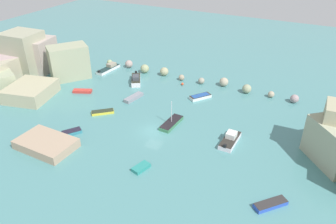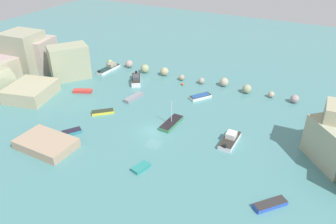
{
  "view_description": "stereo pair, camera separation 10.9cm",
  "coord_description": "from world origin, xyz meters",
  "px_view_note": "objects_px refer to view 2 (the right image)",
  "views": [
    {
      "loc": [
        22.46,
        -38.63,
        29.21
      ],
      "look_at": [
        0.0,
        5.11,
        1.0
      ],
      "focal_mm": 35.42,
      "sensor_mm": 36.0,
      "label": 1
    },
    {
      "loc": [
        22.55,
        -38.58,
        29.21
      ],
      "look_at": [
        0.0,
        5.11,
        1.0
      ],
      "focal_mm": 35.42,
      "sensor_mm": 36.0,
      "label": 2
    }
  ],
  "objects_px": {
    "stone_dock": "(46,144)",
    "moored_boat_5": "(141,167)",
    "moored_boat_1": "(230,139)",
    "moored_boat_3": "(83,91)",
    "moored_boat_7": "(103,112)",
    "moored_boat_2": "(72,132)",
    "moored_boat_4": "(270,204)",
    "moored_boat_0": "(171,123)",
    "channel_buoy": "(183,84)",
    "moored_boat_8": "(109,68)",
    "moored_boat_9": "(136,79)",
    "moored_boat_10": "(200,97)",
    "moored_boat_6": "(134,97)"
  },
  "relations": [
    {
      "from": "moored_boat_7",
      "to": "stone_dock",
      "type": "bearing_deg",
      "value": -137.67
    },
    {
      "from": "channel_buoy",
      "to": "moored_boat_1",
      "type": "xyz_separation_m",
      "value": [
        15.14,
        -15.28,
        0.27
      ]
    },
    {
      "from": "channel_buoy",
      "to": "moored_boat_4",
      "type": "relative_size",
      "value": 0.14
    },
    {
      "from": "moored_boat_0",
      "to": "moored_boat_8",
      "type": "distance_m",
      "value": 27.25
    },
    {
      "from": "channel_buoy",
      "to": "moored_boat_8",
      "type": "relative_size",
      "value": 0.08
    },
    {
      "from": "channel_buoy",
      "to": "moored_boat_2",
      "type": "bearing_deg",
      "value": -108.09
    },
    {
      "from": "moored_boat_4",
      "to": "moored_boat_10",
      "type": "bearing_deg",
      "value": 81.0
    },
    {
      "from": "moored_boat_2",
      "to": "moored_boat_9",
      "type": "height_order",
      "value": "moored_boat_9"
    },
    {
      "from": "moored_boat_3",
      "to": "moored_boat_8",
      "type": "distance_m",
      "value": 11.82
    },
    {
      "from": "moored_boat_1",
      "to": "moored_boat_4",
      "type": "distance_m",
      "value": 13.38
    },
    {
      "from": "moored_boat_2",
      "to": "moored_boat_9",
      "type": "relative_size",
      "value": 0.59
    },
    {
      "from": "moored_boat_9",
      "to": "moored_boat_10",
      "type": "height_order",
      "value": "moored_boat_9"
    },
    {
      "from": "moored_boat_3",
      "to": "stone_dock",
      "type": "bearing_deg",
      "value": 89.65
    },
    {
      "from": "moored_boat_7",
      "to": "moored_boat_4",
      "type": "bearing_deg",
      "value": -57.64
    },
    {
      "from": "channel_buoy",
      "to": "moored_boat_6",
      "type": "bearing_deg",
      "value": -119.77
    },
    {
      "from": "moored_boat_6",
      "to": "moored_boat_4",
      "type": "bearing_deg",
      "value": 70.3
    },
    {
      "from": "moored_boat_3",
      "to": "moored_boat_4",
      "type": "xyz_separation_m",
      "value": [
        39.68,
        -13.67,
        0.03
      ]
    },
    {
      "from": "channel_buoy",
      "to": "moored_boat_2",
      "type": "relative_size",
      "value": 0.17
    },
    {
      "from": "stone_dock",
      "to": "moored_boat_2",
      "type": "bearing_deg",
      "value": 80.4
    },
    {
      "from": "moored_boat_2",
      "to": "moored_boat_4",
      "type": "relative_size",
      "value": 0.81
    },
    {
      "from": "channel_buoy",
      "to": "moored_boat_0",
      "type": "height_order",
      "value": "moored_boat_0"
    },
    {
      "from": "moored_boat_1",
      "to": "moored_boat_7",
      "type": "bearing_deg",
      "value": 95.12
    },
    {
      "from": "channel_buoy",
      "to": "moored_boat_3",
      "type": "height_order",
      "value": "same"
    },
    {
      "from": "moored_boat_0",
      "to": "moored_boat_8",
      "type": "bearing_deg",
      "value": 60.75
    },
    {
      "from": "stone_dock",
      "to": "moored_boat_9",
      "type": "relative_size",
      "value": 1.55
    },
    {
      "from": "moored_boat_9",
      "to": "moored_boat_8",
      "type": "bearing_deg",
      "value": -139.07
    },
    {
      "from": "moored_boat_1",
      "to": "moored_boat_3",
      "type": "height_order",
      "value": "moored_boat_1"
    },
    {
      "from": "moored_boat_4",
      "to": "moored_boat_0",
      "type": "bearing_deg",
      "value": 101.31
    },
    {
      "from": "moored_boat_1",
      "to": "moored_boat_3",
      "type": "xyz_separation_m",
      "value": [
        -31.33,
        3.22,
        -0.27
      ]
    },
    {
      "from": "channel_buoy",
      "to": "moored_boat_8",
      "type": "bearing_deg",
      "value": -178.7
    },
    {
      "from": "stone_dock",
      "to": "moored_boat_1",
      "type": "xyz_separation_m",
      "value": [
        23.91,
        13.79,
        -0.15
      ]
    },
    {
      "from": "moored_boat_5",
      "to": "moored_boat_9",
      "type": "height_order",
      "value": "moored_boat_9"
    },
    {
      "from": "moored_boat_1",
      "to": "moored_boat_5",
      "type": "relative_size",
      "value": 1.89
    },
    {
      "from": "moored_boat_0",
      "to": "moored_boat_9",
      "type": "height_order",
      "value": "moored_boat_0"
    },
    {
      "from": "channel_buoy",
      "to": "moored_boat_3",
      "type": "relative_size",
      "value": 0.14
    },
    {
      "from": "moored_boat_7",
      "to": "moored_boat_10",
      "type": "xyz_separation_m",
      "value": [
        13.06,
        13.21,
        0.07
      ]
    },
    {
      "from": "moored_boat_2",
      "to": "moored_boat_4",
      "type": "xyz_separation_m",
      "value": [
        31.48,
        -1.26,
        -0.0
      ]
    },
    {
      "from": "stone_dock",
      "to": "moored_boat_5",
      "type": "bearing_deg",
      "value": 8.14
    },
    {
      "from": "channel_buoy",
      "to": "moored_boat_6",
      "type": "xyz_separation_m",
      "value": [
        -5.64,
        -9.85,
        0.05
      ]
    },
    {
      "from": "moored_boat_0",
      "to": "moored_boat_5",
      "type": "bearing_deg",
      "value": -170.55
    },
    {
      "from": "moored_boat_1",
      "to": "moored_boat_8",
      "type": "distance_m",
      "value": 36.53
    },
    {
      "from": "moored_boat_3",
      "to": "moored_boat_4",
      "type": "height_order",
      "value": "moored_boat_4"
    },
    {
      "from": "moored_boat_7",
      "to": "moored_boat_10",
      "type": "bearing_deg",
      "value": 3.43
    },
    {
      "from": "moored_boat_0",
      "to": "moored_boat_7",
      "type": "bearing_deg",
      "value": 102.47
    },
    {
      "from": "moored_boat_5",
      "to": "moored_boat_10",
      "type": "distance_m",
      "value": 23.16
    },
    {
      "from": "moored_boat_1",
      "to": "moored_boat_10",
      "type": "distance_m",
      "value": 15.01
    },
    {
      "from": "stone_dock",
      "to": "moored_boat_4",
      "type": "relative_size",
      "value": 2.14
    },
    {
      "from": "channel_buoy",
      "to": "moored_boat_7",
      "type": "bearing_deg",
      "value": -113.97
    },
    {
      "from": "moored_boat_1",
      "to": "moored_boat_8",
      "type": "bearing_deg",
      "value": 66.84
    },
    {
      "from": "moored_boat_7",
      "to": "moored_boat_10",
      "type": "height_order",
      "value": "moored_boat_10"
    }
  ]
}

